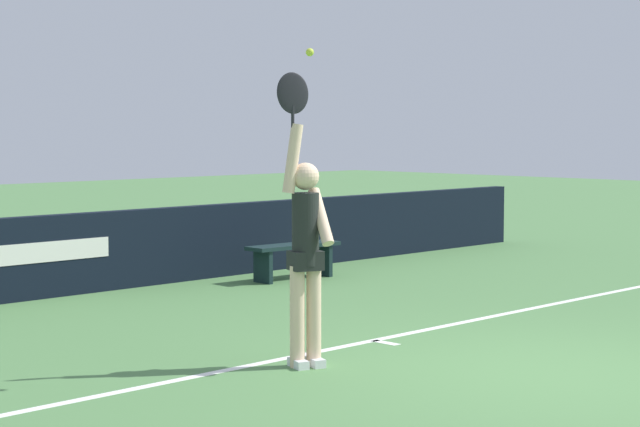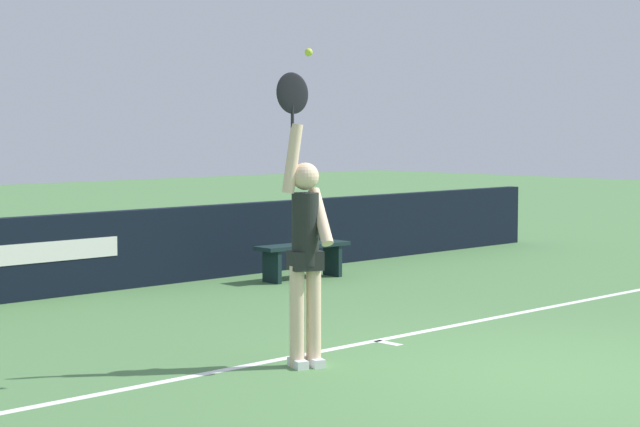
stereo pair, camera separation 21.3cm
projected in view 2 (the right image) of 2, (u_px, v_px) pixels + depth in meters
ground_plane at (549, 373)px, 9.08m from camera, size 60.00×60.00×0.00m
court_lines at (613, 385)px, 8.67m from camera, size 11.08×5.15×0.00m
back_wall at (107, 251)px, 13.65m from camera, size 16.51×0.19×0.96m
tennis_player at (305, 245)px, 9.27m from camera, size 0.46×0.43×2.46m
tennis_ball at (309, 52)px, 8.80m from camera, size 0.06×0.06×0.06m
courtside_bench_near at (303, 253)px, 14.65m from camera, size 1.38×0.42×0.47m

